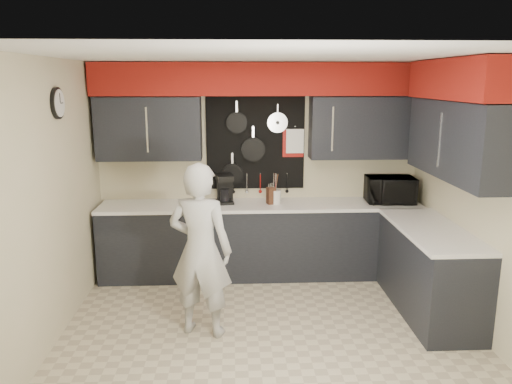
{
  "coord_description": "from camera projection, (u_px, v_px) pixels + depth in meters",
  "views": [
    {
      "loc": [
        -0.34,
        -4.44,
        2.4
      ],
      "look_at": [
        -0.1,
        0.5,
        1.28
      ],
      "focal_mm": 35.0,
      "sensor_mm": 36.0,
      "label": 1
    }
  ],
  "objects": [
    {
      "name": "ground",
      "position": [
        269.0,
        331.0,
        4.87
      ],
      "size": [
        4.0,
        4.0,
        0.0
      ],
      "primitive_type": "plane",
      "color": "#C3B898",
      "rests_on": "ground"
    },
    {
      "name": "back_wall_assembly",
      "position": [
        261.0,
        113.0,
        5.99
      ],
      "size": [
        4.0,
        0.36,
        2.6
      ],
      "color": "beige",
      "rests_on": "ground"
    },
    {
      "name": "right_wall_assembly",
      "position": [
        460.0,
        128.0,
        4.79
      ],
      "size": [
        0.36,
        3.5,
        2.6
      ],
      "color": "beige",
      "rests_on": "ground"
    },
    {
      "name": "left_wall_assembly",
      "position": [
        49.0,
        200.0,
        4.5
      ],
      "size": [
        0.05,
        3.5,
        2.6
      ],
      "color": "beige",
      "rests_on": "ground"
    },
    {
      "name": "base_cabinets",
      "position": [
        303.0,
        247.0,
        5.9
      ],
      "size": [
        3.95,
        2.2,
        0.92
      ],
      "color": "black",
      "rests_on": "ground"
    },
    {
      "name": "microwave",
      "position": [
        390.0,
        190.0,
        6.11
      ],
      "size": [
        0.59,
        0.42,
        0.32
      ],
      "primitive_type": "imported",
      "rotation": [
        0.0,
        0.0,
        -0.05
      ],
      "color": "black",
      "rests_on": "base_cabinets"
    },
    {
      "name": "knife_block",
      "position": [
        271.0,
        196.0,
        6.04
      ],
      "size": [
        0.12,
        0.12,
        0.2
      ],
      "primitive_type": "cube",
      "rotation": [
        0.0,
        0.0,
        0.33
      ],
      "color": "#3A1B12",
      "rests_on": "base_cabinets"
    },
    {
      "name": "utensil_crock",
      "position": [
        276.0,
        197.0,
        6.07
      ],
      "size": [
        0.13,
        0.13,
        0.17
      ],
      "primitive_type": "cylinder",
      "color": "white",
      "rests_on": "base_cabinets"
    },
    {
      "name": "coffee_maker",
      "position": [
        225.0,
        188.0,
        6.09
      ],
      "size": [
        0.23,
        0.27,
        0.35
      ],
      "rotation": [
        0.0,
        0.0,
        0.19
      ],
      "color": "black",
      "rests_on": "base_cabinets"
    },
    {
      "name": "person",
      "position": [
        200.0,
        250.0,
        4.66
      ],
      "size": [
        0.7,
        0.56,
        1.67
      ],
      "primitive_type": "imported",
      "rotation": [
        0.0,
        0.0,
        2.84
      ],
      "color": "#B3B3B0",
      "rests_on": "ground"
    }
  ]
}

